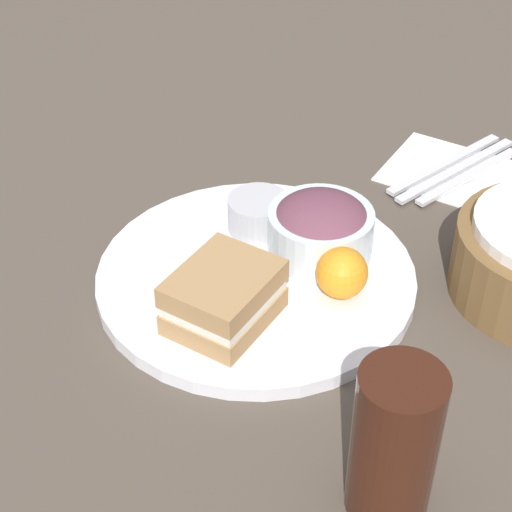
{
  "coord_description": "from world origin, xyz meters",
  "views": [
    {
      "loc": [
        0.57,
        0.35,
        0.56
      ],
      "look_at": [
        0.0,
        0.0,
        0.04
      ],
      "focal_mm": 60.0,
      "sensor_mm": 36.0,
      "label": 1
    }
  ],
  "objects": [
    {
      "name": "fork",
      "position": [
        -0.31,
        0.08,
        0.01
      ],
      "size": [
        0.19,
        0.07,
        0.01
      ],
      "primitive_type": "cube",
      "rotation": [
        0.0,
        0.0,
        2.82
      ],
      "color": "silver",
      "rests_on": "napkin"
    },
    {
      "name": "knife",
      "position": [
        -0.3,
        0.1,
        0.01
      ],
      "size": [
        0.2,
        0.08,
        0.01
      ],
      "primitive_type": "cube",
      "rotation": [
        0.0,
        0.0,
        2.82
      ],
      "color": "silver",
      "rests_on": "napkin"
    },
    {
      "name": "salad_bowl",
      "position": [
        -0.06,
        0.04,
        0.05
      ],
      "size": [
        0.11,
        0.11,
        0.06
      ],
      "color": "silver",
      "rests_on": "plate"
    },
    {
      "name": "dressing_cup",
      "position": [
        -0.07,
        -0.04,
        0.03
      ],
      "size": [
        0.07,
        0.07,
        0.04
      ],
      "primitive_type": "cylinder",
      "color": "#B7B7BC",
      "rests_on": "plate"
    },
    {
      "name": "drink_glass",
      "position": [
        0.17,
        0.22,
        0.07
      ],
      "size": [
        0.06,
        0.06,
        0.14
      ],
      "primitive_type": "cylinder",
      "color": "#38190F",
      "rests_on": "ground_plane"
    },
    {
      "name": "plate",
      "position": [
        0.0,
        0.0,
        0.01
      ],
      "size": [
        0.32,
        0.32,
        0.02
      ],
      "primitive_type": "cylinder",
      "color": "silver",
      "rests_on": "ground_plane"
    },
    {
      "name": "spoon",
      "position": [
        -0.29,
        0.12,
        0.01
      ],
      "size": [
        0.17,
        0.07,
        0.01
      ],
      "primitive_type": "cube",
      "rotation": [
        0.0,
        0.0,
        2.82
      ],
      "color": "silver",
      "rests_on": "napkin"
    },
    {
      "name": "ground_plane",
      "position": [
        0.0,
        0.0,
        0.0
      ],
      "size": [
        4.0,
        4.0,
        0.0
      ],
      "primitive_type": "plane",
      "color": "#4C4238"
    },
    {
      "name": "napkin",
      "position": [
        -0.3,
        0.1,
        0.0
      ],
      "size": [
        0.13,
        0.16,
        0.0
      ],
      "primitive_type": "cube",
      "color": "white",
      "rests_on": "ground_plane"
    },
    {
      "name": "sandwich",
      "position": [
        0.08,
        0.01,
        0.04
      ],
      "size": [
        0.1,
        0.08,
        0.06
      ],
      "color": "#A37A4C",
      "rests_on": "plate"
    },
    {
      "name": "orange_wedge",
      "position": [
        -0.01,
        0.09,
        0.04
      ],
      "size": [
        0.05,
        0.05,
        0.05
      ],
      "primitive_type": "sphere",
      "color": "orange",
      "rests_on": "plate"
    }
  ]
}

